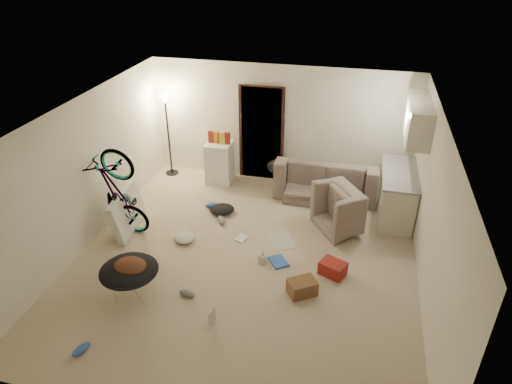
% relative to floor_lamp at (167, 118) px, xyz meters
% --- Properties ---
extents(floor, '(5.50, 6.00, 0.02)m').
position_rel_floor_lamp_xyz_m(floor, '(2.40, -2.65, -1.32)').
color(floor, '#BEAD92').
rests_on(floor, ground).
extents(ceiling, '(5.50, 6.00, 0.02)m').
position_rel_floor_lamp_xyz_m(ceiling, '(2.40, -2.65, 1.20)').
color(ceiling, white).
rests_on(ceiling, wall_back).
extents(wall_back, '(5.50, 0.02, 2.50)m').
position_rel_floor_lamp_xyz_m(wall_back, '(2.40, 0.36, -0.06)').
color(wall_back, white).
rests_on(wall_back, floor).
extents(wall_front, '(5.50, 0.02, 2.50)m').
position_rel_floor_lamp_xyz_m(wall_front, '(2.40, -5.66, -0.06)').
color(wall_front, white).
rests_on(wall_front, floor).
extents(wall_left, '(0.02, 6.00, 2.50)m').
position_rel_floor_lamp_xyz_m(wall_left, '(-0.36, -2.65, -0.06)').
color(wall_left, white).
rests_on(wall_left, floor).
extents(wall_right, '(0.02, 6.00, 2.50)m').
position_rel_floor_lamp_xyz_m(wall_right, '(5.16, -2.65, -0.06)').
color(wall_right, white).
rests_on(wall_right, floor).
extents(doorway, '(0.85, 0.10, 2.04)m').
position_rel_floor_lamp_xyz_m(doorway, '(2.00, 0.32, -0.29)').
color(doorway, black).
rests_on(doorway, floor).
extents(door_trim, '(0.97, 0.04, 2.10)m').
position_rel_floor_lamp_xyz_m(door_trim, '(2.00, 0.29, -0.29)').
color(door_trim, black).
rests_on(door_trim, floor).
extents(floor_lamp, '(0.28, 0.28, 1.81)m').
position_rel_floor_lamp_xyz_m(floor_lamp, '(0.00, 0.00, 0.00)').
color(floor_lamp, black).
rests_on(floor_lamp, floor).
extents(kitchen_counter, '(0.60, 1.50, 0.88)m').
position_rel_floor_lamp_xyz_m(kitchen_counter, '(4.83, -0.65, -0.87)').
color(kitchen_counter, beige).
rests_on(kitchen_counter, floor).
extents(counter_top, '(0.64, 1.54, 0.04)m').
position_rel_floor_lamp_xyz_m(counter_top, '(4.83, -0.65, -0.41)').
color(counter_top, gray).
rests_on(counter_top, kitchen_counter).
extents(kitchen_uppers, '(0.38, 1.40, 0.65)m').
position_rel_floor_lamp_xyz_m(kitchen_uppers, '(4.96, -0.65, 0.64)').
color(kitchen_uppers, beige).
rests_on(kitchen_uppers, wall_right).
extents(sofa, '(2.03, 0.81, 0.59)m').
position_rel_floor_lamp_xyz_m(sofa, '(3.47, -0.20, -1.01)').
color(sofa, '#343B34').
rests_on(sofa, floor).
extents(armchair, '(1.22, 1.25, 0.62)m').
position_rel_floor_lamp_xyz_m(armchair, '(4.05, -1.23, -1.00)').
color(armchair, '#343B34').
rests_on(armchair, floor).
extents(bicycle, '(1.85, 0.92, 1.04)m').
position_rel_floor_lamp_xyz_m(bicycle, '(0.10, -2.44, -0.84)').
color(bicycle, black).
rests_on(bicycle, floor).
extents(book_asset, '(0.27, 0.22, 0.02)m').
position_rel_floor_lamp_xyz_m(book_asset, '(2.30, -4.23, -1.30)').
color(book_asset, maroon).
rests_on(book_asset, floor).
extents(mini_fridge, '(0.53, 0.53, 0.90)m').
position_rel_floor_lamp_xyz_m(mini_fridge, '(1.17, -0.10, -0.86)').
color(mini_fridge, white).
rests_on(mini_fridge, floor).
extents(snack_box_0, '(0.11, 0.08, 0.30)m').
position_rel_floor_lamp_xyz_m(snack_box_0, '(1.00, -0.10, -0.31)').
color(snack_box_0, maroon).
rests_on(snack_box_0, mini_fridge).
extents(snack_box_1, '(0.12, 0.10, 0.30)m').
position_rel_floor_lamp_xyz_m(snack_box_1, '(1.12, -0.10, -0.31)').
color(snack_box_1, orange).
rests_on(snack_box_1, mini_fridge).
extents(snack_box_2, '(0.12, 0.10, 0.30)m').
position_rel_floor_lamp_xyz_m(snack_box_2, '(1.24, -0.10, -0.31)').
color(snack_box_2, yellow).
rests_on(snack_box_2, mini_fridge).
extents(snack_box_3, '(0.10, 0.08, 0.30)m').
position_rel_floor_lamp_xyz_m(snack_box_3, '(1.36, -0.10, -0.31)').
color(snack_box_3, maroon).
rests_on(snack_box_3, mini_fridge).
extents(saucer_chair, '(0.86, 0.86, 0.61)m').
position_rel_floor_lamp_xyz_m(saucer_chair, '(0.97, -3.86, -0.95)').
color(saucer_chair, silver).
rests_on(saucer_chair, floor).
extents(hoodie, '(0.50, 0.42, 0.22)m').
position_rel_floor_lamp_xyz_m(hoodie, '(1.02, -3.89, -0.76)').
color(hoodie, '#562F1D').
rests_on(hoodie, saucer_chair).
extents(sofa_drape, '(0.64, 0.57, 0.28)m').
position_rel_floor_lamp_xyz_m(sofa_drape, '(2.52, -0.20, -0.77)').
color(sofa_drape, black).
rests_on(sofa_drape, sofa).
extents(tv_box, '(0.39, 1.12, 0.73)m').
position_rel_floor_lamp_xyz_m(tv_box, '(0.10, -2.27, -0.95)').
color(tv_box, silver).
rests_on(tv_box, floor).
extents(drink_case_a, '(0.50, 0.47, 0.23)m').
position_rel_floor_lamp_xyz_m(drink_case_a, '(3.44, -3.26, -1.19)').
color(drink_case_a, brown).
rests_on(drink_case_a, floor).
extents(drink_case_b, '(0.47, 0.42, 0.22)m').
position_rel_floor_lamp_xyz_m(drink_case_b, '(3.85, -2.70, -1.19)').
color(drink_case_b, maroon).
rests_on(drink_case_b, floor).
extents(juicer, '(0.15, 0.15, 0.22)m').
position_rel_floor_lamp_xyz_m(juicer, '(2.70, -2.67, -1.22)').
color(juicer, beige).
rests_on(juicer, floor).
extents(newspaper, '(0.62, 0.67, 0.01)m').
position_rel_floor_lamp_xyz_m(newspaper, '(2.89, -2.01, -1.30)').
color(newspaper, '#B4AEA7').
rests_on(newspaper, floor).
extents(book_blue, '(0.40, 0.42, 0.03)m').
position_rel_floor_lamp_xyz_m(book_blue, '(2.95, -2.61, -1.29)').
color(book_blue, '#315CB3').
rests_on(book_blue, floor).
extents(book_white, '(0.26, 0.29, 0.02)m').
position_rel_floor_lamp_xyz_m(book_white, '(2.19, -2.10, -1.30)').
color(book_white, silver).
rests_on(book_white, floor).
extents(shoe_0, '(0.30, 0.21, 0.10)m').
position_rel_floor_lamp_xyz_m(shoe_0, '(1.35, -1.21, -1.26)').
color(shoe_0, '#315CB3').
rests_on(shoe_0, floor).
extents(shoe_1, '(0.24, 0.31, 0.11)m').
position_rel_floor_lamp_xyz_m(shoe_1, '(1.69, -1.69, -1.25)').
color(shoe_1, slate).
rests_on(shoe_1, floor).
extents(shoe_2, '(0.20, 0.30, 0.10)m').
position_rel_floor_lamp_xyz_m(shoe_2, '(0.83, -5.02, -1.26)').
color(shoe_2, '#315CB3').
rests_on(shoe_2, floor).
extents(shoe_3, '(0.29, 0.15, 0.10)m').
position_rel_floor_lamp_xyz_m(shoe_3, '(1.79, -3.71, -1.26)').
color(shoe_3, slate).
rests_on(shoe_3, floor).
extents(clothes_lump_b, '(0.60, 0.57, 0.15)m').
position_rel_floor_lamp_xyz_m(clothes_lump_b, '(1.59, -1.34, -1.23)').
color(clothes_lump_b, black).
rests_on(clothes_lump_b, floor).
extents(clothes_lump_c, '(0.52, 0.52, 0.12)m').
position_rel_floor_lamp_xyz_m(clothes_lump_c, '(1.22, -2.39, -1.25)').
color(clothes_lump_c, silver).
rests_on(clothes_lump_c, floor).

